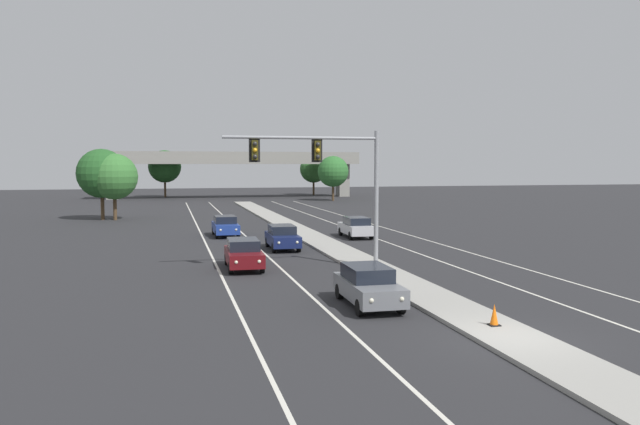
{
  "coord_description": "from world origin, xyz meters",
  "views": [
    {
      "loc": [
        -10.53,
        -17.16,
        5.59
      ],
      "look_at": [
        -3.2,
        12.5,
        3.2
      ],
      "focal_mm": 34.62,
      "sensor_mm": 36.0,
      "label": 1
    }
  ],
  "objects_px": {
    "car_oncoming_darkred": "(244,254)",
    "car_oncoming_navy": "(282,237)",
    "traffic_cone_median_nose": "(494,315)",
    "tree_far_left_b": "(114,177)",
    "overhead_signal_mast": "(329,169)",
    "tree_far_left_c": "(102,174)",
    "car_receding_silver": "(356,227)",
    "tree_far_right_a": "(333,172)",
    "car_oncoming_blue": "(225,226)",
    "tree_far_left_a": "(165,167)",
    "car_oncoming_grey": "(368,285)",
    "tree_far_right_c": "(314,169)"
  },
  "relations": [
    {
      "from": "overhead_signal_mast",
      "to": "traffic_cone_median_nose",
      "type": "distance_m",
      "value": 13.7
    },
    {
      "from": "car_oncoming_darkred",
      "to": "tree_far_right_a",
      "type": "relative_size",
      "value": 0.66
    },
    {
      "from": "tree_far_left_b",
      "to": "tree_far_left_c",
      "type": "xyz_separation_m",
      "value": [
        -1.24,
        0.59,
        0.31
      ]
    },
    {
      "from": "tree_far_right_a",
      "to": "tree_far_left_c",
      "type": "xyz_separation_m",
      "value": [
        -31.11,
        -26.11,
        0.18
      ]
    },
    {
      "from": "overhead_signal_mast",
      "to": "car_oncoming_grey",
      "type": "xyz_separation_m",
      "value": [
        -0.52,
        -8.14,
        -4.53
      ]
    },
    {
      "from": "traffic_cone_median_nose",
      "to": "tree_far_left_b",
      "type": "bearing_deg",
      "value": 108.87
    },
    {
      "from": "tree_far_right_c",
      "to": "tree_far_left_a",
      "type": "bearing_deg",
      "value": -177.25
    },
    {
      "from": "car_oncoming_grey",
      "to": "tree_far_left_a",
      "type": "xyz_separation_m",
      "value": [
        -8.09,
        85.59,
        4.41
      ]
    },
    {
      "from": "car_oncoming_grey",
      "to": "tree_far_right_a",
      "type": "relative_size",
      "value": 0.65
    },
    {
      "from": "tree_far_right_c",
      "to": "tree_far_left_b",
      "type": "distance_m",
      "value": 54.66
    },
    {
      "from": "car_receding_silver",
      "to": "tree_far_right_a",
      "type": "height_order",
      "value": "tree_far_right_a"
    },
    {
      "from": "traffic_cone_median_nose",
      "to": "overhead_signal_mast",
      "type": "bearing_deg",
      "value": 101.21
    },
    {
      "from": "car_oncoming_blue",
      "to": "tree_far_right_c",
      "type": "xyz_separation_m",
      "value": [
        21.61,
        61.57,
        3.91
      ]
    },
    {
      "from": "traffic_cone_median_nose",
      "to": "tree_far_right_c",
      "type": "bearing_deg",
      "value": 80.5
    },
    {
      "from": "car_oncoming_navy",
      "to": "tree_far_left_b",
      "type": "xyz_separation_m",
      "value": [
        -12.47,
        25.0,
        3.55
      ]
    },
    {
      "from": "tree_far_left_a",
      "to": "tree_far_left_c",
      "type": "xyz_separation_m",
      "value": [
        -5.97,
        -43.09,
        -0.55
      ]
    },
    {
      "from": "traffic_cone_median_nose",
      "to": "car_receding_silver",
      "type": "bearing_deg",
      "value": 82.92
    },
    {
      "from": "tree_far_right_a",
      "to": "tree_far_left_a",
      "type": "height_order",
      "value": "tree_far_left_a"
    },
    {
      "from": "traffic_cone_median_nose",
      "to": "tree_far_left_c",
      "type": "distance_m",
      "value": 50.11
    },
    {
      "from": "traffic_cone_median_nose",
      "to": "car_oncoming_grey",
      "type": "bearing_deg",
      "value": 124.2
    },
    {
      "from": "car_oncoming_grey",
      "to": "tree_far_left_b",
      "type": "height_order",
      "value": "tree_far_left_b"
    },
    {
      "from": "tree_far_left_a",
      "to": "tree_far_left_b",
      "type": "relative_size",
      "value": 1.2
    },
    {
      "from": "tree_far_right_c",
      "to": "car_receding_silver",
      "type": "bearing_deg",
      "value": -100.47
    },
    {
      "from": "tree_far_right_c",
      "to": "car_oncoming_blue",
      "type": "bearing_deg",
      "value": -109.34
    },
    {
      "from": "car_oncoming_navy",
      "to": "tree_far_right_a",
      "type": "bearing_deg",
      "value": 71.41
    },
    {
      "from": "car_oncoming_blue",
      "to": "tree_far_left_b",
      "type": "distance_m",
      "value": 19.47
    },
    {
      "from": "car_oncoming_navy",
      "to": "traffic_cone_median_nose",
      "type": "height_order",
      "value": "car_oncoming_navy"
    },
    {
      "from": "car_receding_silver",
      "to": "tree_far_left_b",
      "type": "distance_m",
      "value": 27.84
    },
    {
      "from": "car_oncoming_navy",
      "to": "tree_far_right_a",
      "type": "height_order",
      "value": "tree_far_right_a"
    },
    {
      "from": "overhead_signal_mast",
      "to": "car_oncoming_darkred",
      "type": "relative_size",
      "value": 1.82
    },
    {
      "from": "car_oncoming_blue",
      "to": "car_oncoming_darkred",
      "type": "bearing_deg",
      "value": -91.56
    },
    {
      "from": "tree_far_right_a",
      "to": "tree_far_left_b",
      "type": "bearing_deg",
      "value": -138.2
    },
    {
      "from": "car_receding_silver",
      "to": "traffic_cone_median_nose",
      "type": "distance_m",
      "value": 26.6
    },
    {
      "from": "overhead_signal_mast",
      "to": "car_oncoming_blue",
      "type": "distance_m",
      "value": 18.14
    },
    {
      "from": "overhead_signal_mast",
      "to": "car_oncoming_navy",
      "type": "relative_size",
      "value": 1.83
    },
    {
      "from": "traffic_cone_median_nose",
      "to": "tree_far_left_b",
      "type": "relative_size",
      "value": 0.11
    },
    {
      "from": "car_oncoming_darkred",
      "to": "tree_far_left_a",
      "type": "distance_m",
      "value": 75.97
    },
    {
      "from": "traffic_cone_median_nose",
      "to": "tree_far_left_c",
      "type": "height_order",
      "value": "tree_far_left_c"
    },
    {
      "from": "tree_far_left_c",
      "to": "overhead_signal_mast",
      "type": "bearing_deg",
      "value": -67.01
    },
    {
      "from": "car_receding_silver",
      "to": "tree_far_left_c",
      "type": "relative_size",
      "value": 0.63
    },
    {
      "from": "tree_far_left_c",
      "to": "traffic_cone_median_nose",
      "type": "bearing_deg",
      "value": -70.01
    },
    {
      "from": "car_oncoming_darkred",
      "to": "car_oncoming_navy",
      "type": "relative_size",
      "value": 1.0
    },
    {
      "from": "car_oncoming_blue",
      "to": "car_receding_silver",
      "type": "bearing_deg",
      "value": -18.97
    },
    {
      "from": "car_oncoming_darkred",
      "to": "tree_far_right_a",
      "type": "distance_m",
      "value": 62.43
    },
    {
      "from": "overhead_signal_mast",
      "to": "traffic_cone_median_nose",
      "type": "bearing_deg",
      "value": -78.79
    },
    {
      "from": "car_oncoming_blue",
      "to": "tree_far_left_c",
      "type": "distance_m",
      "value": 20.65
    },
    {
      "from": "tree_far_left_b",
      "to": "car_oncoming_blue",
      "type": "bearing_deg",
      "value": -60.28
    },
    {
      "from": "tree_far_left_c",
      "to": "tree_far_right_a",
      "type": "bearing_deg",
      "value": 40.01
    },
    {
      "from": "car_oncoming_blue",
      "to": "tree_far_left_b",
      "type": "bearing_deg",
      "value": 119.72
    },
    {
      "from": "tree_far_right_c",
      "to": "tree_far_left_a",
      "type": "xyz_separation_m",
      "value": [
        -26.37,
        -1.27,
        0.5
      ]
    }
  ]
}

